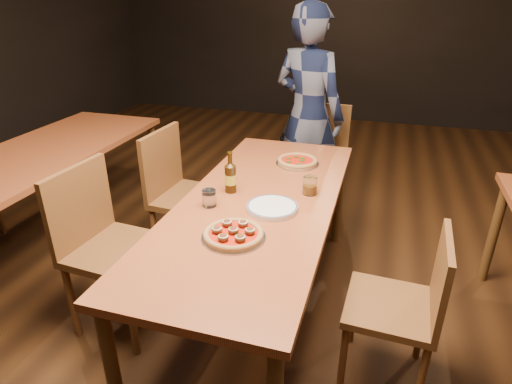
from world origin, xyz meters
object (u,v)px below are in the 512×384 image
(chair_main_e, at_px, (390,306))
(beer_bottle, at_px, (231,178))
(table_left, at_px, (42,160))
(pizza_meatball, at_px, (233,234))
(pizza_margherita, at_px, (297,161))
(amber_glass, at_px, (310,186))
(chair_main_sw, at_px, (192,197))
(water_glass, at_px, (209,198))
(chair_end, at_px, (315,163))
(table_main, at_px, (259,212))
(diner, at_px, (308,116))
(chair_main_nw, at_px, (118,249))
(plate_stack, at_px, (272,208))

(chair_main_e, bearing_deg, beer_bottle, -107.55)
(table_left, xyz_separation_m, pizza_meatball, (1.70, -0.71, 0.09))
(chair_main_e, xyz_separation_m, pizza_meatball, (-0.73, -0.13, 0.34))
(pizza_margherita, distance_m, amber_glass, 0.46)
(chair_main_sw, distance_m, water_glass, 0.74)
(chair_main_sw, relative_size, chair_end, 1.00)
(table_main, xyz_separation_m, diner, (0.01, 1.37, 0.18))
(chair_end, height_order, pizza_margherita, chair_end)
(pizza_meatball, xyz_separation_m, beer_bottle, (-0.18, 0.46, 0.06))
(chair_main_e, height_order, pizza_meatball, chair_main_e)
(table_left, relative_size, beer_bottle, 8.76)
(pizza_margherita, relative_size, beer_bottle, 1.22)
(chair_end, height_order, amber_glass, chair_end)
(pizza_margherita, xyz_separation_m, beer_bottle, (-0.27, -0.53, 0.06))
(chair_main_nw, xyz_separation_m, water_glass, (0.48, 0.17, 0.30))
(chair_end, relative_size, water_glass, 10.87)
(chair_end, bearing_deg, chair_main_e, -64.91)
(pizza_meatball, bearing_deg, beer_bottle, 111.35)
(chair_main_e, distance_m, plate_stack, 0.73)
(pizza_margherita, height_order, diner, diner)
(beer_bottle, relative_size, water_glass, 2.54)
(pizza_meatball, xyz_separation_m, amber_glass, (0.25, 0.56, 0.03))
(pizza_margherita, bearing_deg, table_left, -170.99)
(chair_main_nw, relative_size, chair_main_sw, 1.01)
(pizza_margherita, relative_size, diner, 0.16)
(beer_bottle, bearing_deg, plate_stack, -27.86)
(pizza_meatball, bearing_deg, chair_main_sw, 126.38)
(chair_main_sw, relative_size, water_glass, 10.90)
(chair_end, xyz_separation_m, plate_stack, (0.00, -1.39, 0.27))
(table_main, bearing_deg, diner, 89.74)
(chair_main_sw, bearing_deg, beer_bottle, -126.53)
(pizza_meatball, height_order, diner, diner)
(chair_end, bearing_deg, beer_bottle, -99.21)
(diner, bearing_deg, chair_main_sw, 80.95)
(table_main, relative_size, table_left, 1.00)
(table_main, distance_m, plate_stack, 0.16)
(pizza_margherita, height_order, plate_stack, pizza_margherita)
(chair_main_e, distance_m, water_glass, 1.03)
(table_main, xyz_separation_m, table_left, (-1.70, 0.30, 0.00))
(chair_main_sw, height_order, chair_end, chair_main_sw)
(chair_main_nw, bearing_deg, pizza_meatball, -93.45)
(water_glass, bearing_deg, diner, 81.27)
(table_left, xyz_separation_m, chair_main_e, (2.43, -0.58, -0.24))
(pizza_margherita, height_order, water_glass, water_glass)
(plate_stack, bearing_deg, pizza_margherita, 90.81)
(table_left, bearing_deg, amber_glass, -4.18)
(chair_main_sw, distance_m, chair_main_e, 1.50)
(table_left, height_order, chair_end, chair_end)
(chair_main_nw, height_order, pizza_meatball, chair_main_nw)
(chair_main_nw, xyz_separation_m, chair_main_e, (1.44, 0.03, -0.06))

